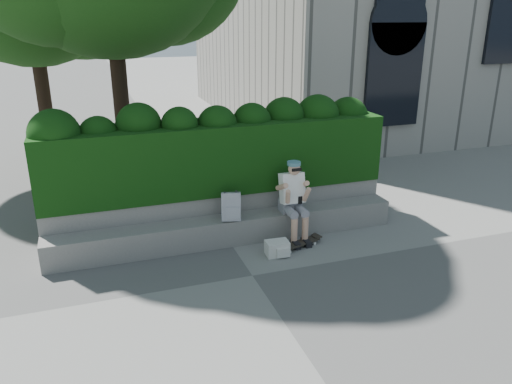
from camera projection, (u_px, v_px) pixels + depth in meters
name	position (u px, v px, depth m)	size (l,w,h in m)	color
ground	(252.00, 276.00, 7.49)	(80.00, 80.00, 0.00)	slate
bench_ledge	(229.00, 230.00, 8.52)	(6.00, 0.45, 0.45)	gray
planter_wall	(222.00, 212.00, 8.90)	(6.00, 0.50, 0.75)	gray
hedge	(217.00, 156.00, 8.77)	(6.00, 1.00, 1.20)	black
person	(293.00, 197.00, 8.52)	(0.40, 0.76, 1.38)	gray
skateboard	(299.00, 244.00, 8.37)	(0.81, 0.42, 0.08)	black
backpack_plaid	(231.00, 207.00, 8.28)	(0.32, 0.17, 0.47)	silver
backpack_ground	(277.00, 248.00, 8.09)	(0.37, 0.26, 0.24)	beige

